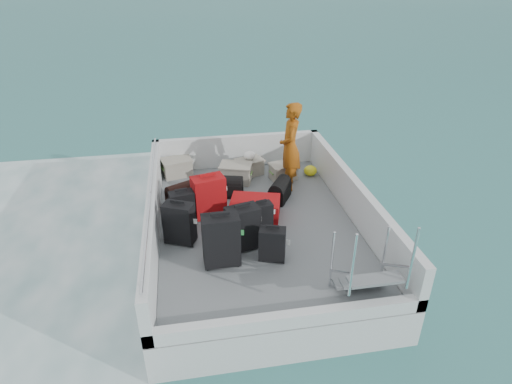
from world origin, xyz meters
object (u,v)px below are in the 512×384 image
(suitcase_3, at_px, (221,241))
(crate_1, at_px, (236,174))
(passenger, at_px, (290,147))
(suitcase_7, at_px, (261,217))
(crate_3, at_px, (283,172))
(crate_0, at_px, (177,168))
(suitcase_1, at_px, (179,224))
(suitcase_4, at_px, (243,228))
(suitcase_2, at_px, (182,208))
(crate_2, at_px, (250,167))
(suitcase_6, at_px, (272,245))
(suitcase_8, at_px, (255,208))
(suitcase_5, at_px, (209,197))

(suitcase_3, bearing_deg, crate_1, 76.62)
(crate_1, relative_size, passenger, 0.35)
(suitcase_7, height_order, crate_1, suitcase_7)
(passenger, bearing_deg, suitcase_7, -17.85)
(suitcase_7, xyz_separation_m, crate_3, (0.81, 1.85, -0.10))
(suitcase_3, relative_size, suitcase_7, 1.59)
(crate_0, distance_m, crate_3, 2.24)
(suitcase_1, relative_size, suitcase_4, 0.95)
(suitcase_7, bearing_deg, suitcase_2, 148.81)
(crate_0, relative_size, passenger, 0.33)
(suitcase_7, bearing_deg, crate_2, 75.24)
(suitcase_6, xyz_separation_m, suitcase_8, (-0.03, 1.30, -0.10))
(suitcase_1, height_order, suitcase_3, suitcase_3)
(suitcase_4, distance_m, suitcase_5, 1.17)
(suitcase_8, distance_m, crate_2, 1.71)
(suitcase_3, bearing_deg, suitcase_7, 45.30)
(suitcase_2, distance_m, suitcase_3, 1.38)
(crate_3, relative_size, passenger, 0.30)
(crate_3, bearing_deg, suitcase_8, -121.32)
(suitcase_6, bearing_deg, crate_3, 90.83)
(suitcase_5, relative_size, suitcase_8, 0.89)
(suitcase_6, distance_m, passenger, 2.49)
(suitcase_3, height_order, suitcase_5, suitcase_3)
(suitcase_3, xyz_separation_m, crate_0, (-0.62, 3.17, -0.24))
(suitcase_1, relative_size, suitcase_6, 1.29)
(suitcase_2, relative_size, suitcase_4, 0.80)
(suitcase_5, distance_m, crate_1, 1.41)
(suitcase_4, xyz_separation_m, suitcase_6, (0.39, -0.37, -0.10))
(suitcase_3, height_order, passenger, passenger)
(suitcase_2, bearing_deg, suitcase_4, -56.48)
(suitcase_1, bearing_deg, crate_1, 84.10)
(suitcase_4, xyz_separation_m, suitcase_8, (0.36, 0.93, -0.20))
(suitcase_6, bearing_deg, suitcase_8, 109.00)
(suitcase_5, height_order, crate_0, suitcase_5)
(suitcase_6, relative_size, crate_1, 0.90)
(crate_1, bearing_deg, passenger, -22.35)
(suitcase_8, bearing_deg, suitcase_1, 130.24)
(crate_2, bearing_deg, suitcase_4, -101.42)
(crate_1, xyz_separation_m, passenger, (1.01, -0.42, 0.69))
(suitcase_3, xyz_separation_m, suitcase_5, (-0.08, 1.41, -0.03))
(crate_2, distance_m, crate_3, 0.74)
(suitcase_5, xyz_separation_m, suitcase_7, (0.82, -0.63, -0.12))
(suitcase_2, relative_size, passenger, 0.34)
(crate_3, bearing_deg, suitcase_1, -137.70)
(crate_1, distance_m, passenger, 1.29)
(suitcase_7, height_order, passenger, passenger)
(suitcase_1, height_order, crate_1, suitcase_1)
(suitcase_4, xyz_separation_m, crate_1, (0.20, 2.32, -0.19))
(suitcase_1, distance_m, suitcase_2, 0.60)
(suitcase_8, bearing_deg, suitcase_2, 106.04)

